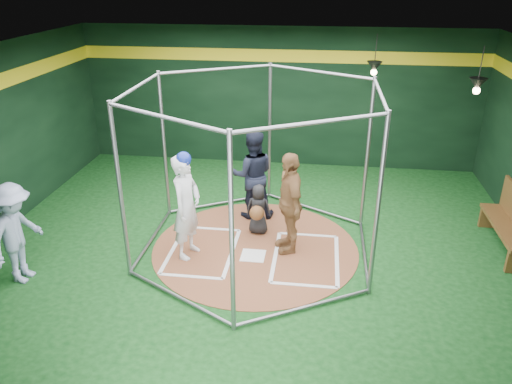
# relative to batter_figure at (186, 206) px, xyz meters

# --- Properties ---
(room_shell) EXTENTS (10.10, 9.10, 3.53)m
(room_shell) POSITION_rel_batter_figure_xyz_m (1.16, 0.39, 0.77)
(room_shell) COLOR #0C3510
(room_shell) RESTS_ON ground
(clay_disc) EXTENTS (3.80, 3.80, 0.01)m
(clay_disc) POSITION_rel_batter_figure_xyz_m (1.16, 0.39, -0.98)
(clay_disc) COLOR brown
(clay_disc) RESTS_ON ground
(home_plate) EXTENTS (0.43, 0.43, 0.01)m
(home_plate) POSITION_rel_batter_figure_xyz_m (1.16, 0.09, -0.97)
(home_plate) COLOR white
(home_plate) RESTS_ON clay_disc
(batter_box_left) EXTENTS (1.17, 1.77, 0.01)m
(batter_box_left) POSITION_rel_batter_figure_xyz_m (0.21, 0.14, -0.97)
(batter_box_left) COLOR white
(batter_box_left) RESTS_ON clay_disc
(batter_box_right) EXTENTS (1.17, 1.77, 0.01)m
(batter_box_right) POSITION_rel_batter_figure_xyz_m (2.11, 0.14, -0.97)
(batter_box_right) COLOR white
(batter_box_right) RESTS_ON clay_disc
(batting_cage) EXTENTS (4.05, 4.67, 3.00)m
(batting_cage) POSITION_rel_batter_figure_xyz_m (1.16, 0.39, 0.51)
(batting_cage) COLOR gray
(batting_cage) RESTS_ON ground
(pendant_lamp_near) EXTENTS (0.34, 0.34, 0.90)m
(pendant_lamp_near) POSITION_rel_batter_figure_xyz_m (3.36, 3.99, 1.76)
(pendant_lamp_near) COLOR black
(pendant_lamp_near) RESTS_ON room_shell
(pendant_lamp_far) EXTENTS (0.34, 0.34, 0.90)m
(pendant_lamp_far) POSITION_rel_batter_figure_xyz_m (5.16, 2.39, 1.76)
(pendant_lamp_far) COLOR black
(pendant_lamp_far) RESTS_ON room_shell
(batter_figure) EXTENTS (0.61, 0.78, 1.97)m
(batter_figure) POSITION_rel_batter_figure_xyz_m (0.00, 0.00, 0.00)
(batter_figure) COLOR silver
(batter_figure) RESTS_ON clay_disc
(visitor_leopard) EXTENTS (0.78, 1.19, 1.88)m
(visitor_leopard) POSITION_rel_batter_figure_xyz_m (1.76, 0.43, -0.03)
(visitor_leopard) COLOR tan
(visitor_leopard) RESTS_ON clay_disc
(catcher_figure) EXTENTS (0.50, 0.56, 1.00)m
(catcher_figure) POSITION_rel_batter_figure_xyz_m (1.14, 0.96, -0.47)
(catcher_figure) COLOR black
(catcher_figure) RESTS_ON clay_disc
(umpire) EXTENTS (1.00, 0.84, 1.84)m
(umpire) POSITION_rel_batter_figure_xyz_m (0.92, 1.70, -0.06)
(umpire) COLOR black
(umpire) RESTS_ON clay_disc
(bystander_blue) EXTENTS (0.73, 1.16, 1.72)m
(bystander_blue) POSITION_rel_batter_figure_xyz_m (-2.53, -1.11, -0.13)
(bystander_blue) COLOR #96A4C6
(bystander_blue) RESTS_ON ground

